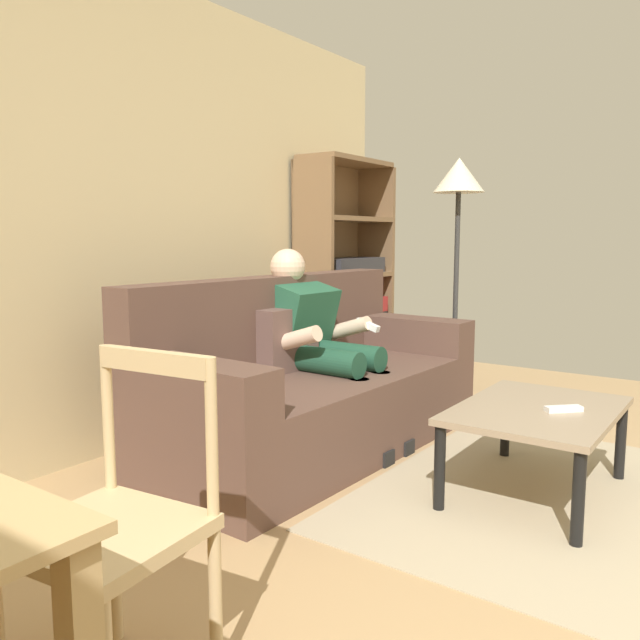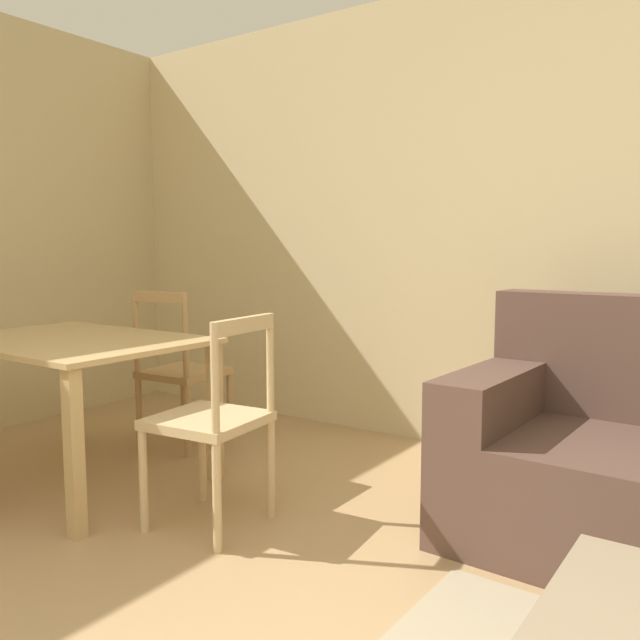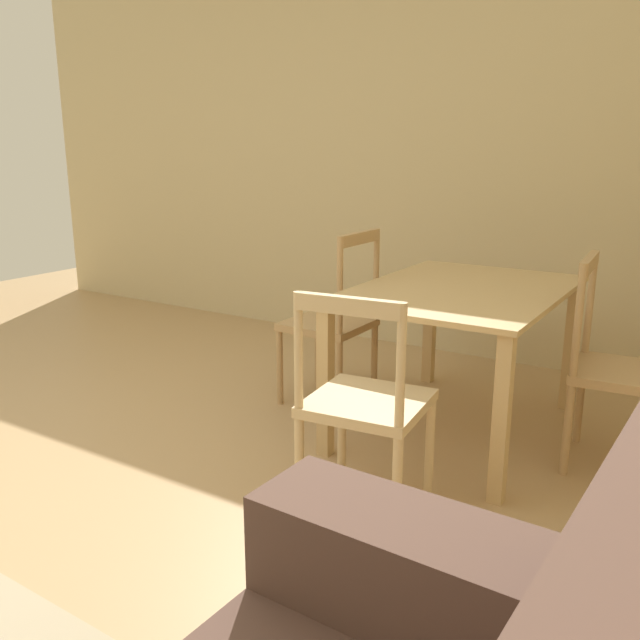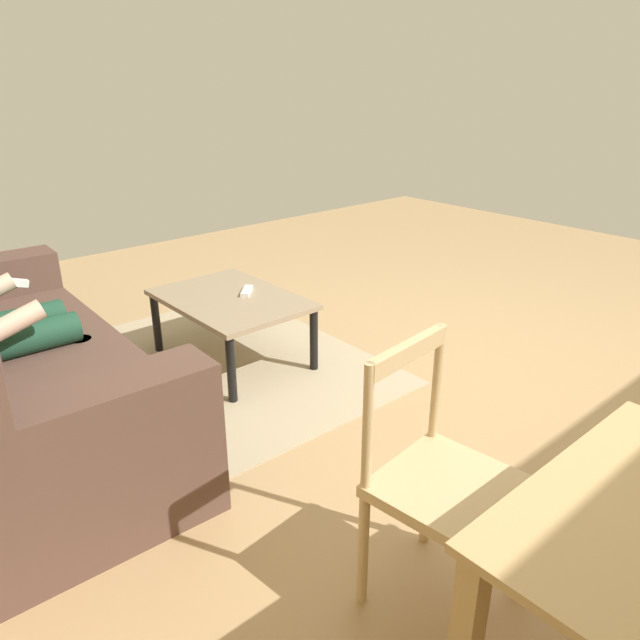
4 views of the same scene
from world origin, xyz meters
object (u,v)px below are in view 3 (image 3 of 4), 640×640
(dining_table, at_px, (461,309))
(dining_chair_facing_couch, at_px, (365,406))
(dining_chair_near_wall, at_px, (618,370))
(dining_chair_by_doorway, at_px, (333,322))

(dining_table, relative_size, dining_chair_facing_couch, 1.42)
(dining_chair_near_wall, distance_m, dining_chair_by_doorway, 1.44)
(dining_chair_near_wall, xyz_separation_m, dining_chair_facing_couch, (0.97, -0.72, 0.01))
(dining_chair_facing_couch, bearing_deg, dining_chair_by_doorway, -143.20)
(dining_table, xyz_separation_m, dining_chair_by_doorway, (0.00, -0.72, -0.17))
(dining_table, relative_size, dining_chair_near_wall, 1.37)
(dining_chair_near_wall, height_order, dining_chair_by_doorway, dining_chair_by_doorway)
(dining_table, bearing_deg, dining_chair_by_doorway, -89.97)
(dining_chair_near_wall, relative_size, dining_chair_facing_couch, 1.03)
(dining_chair_facing_couch, distance_m, dining_chair_by_doorway, 1.21)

